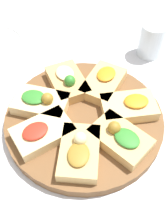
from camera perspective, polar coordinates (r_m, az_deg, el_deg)
The scene contains 10 objects.
ground_plane at distance 0.63m, azimuth 0.00°, elevation -2.23°, with size 3.00×3.00×0.00m, color silver.
serving_board at distance 0.62m, azimuth 0.00°, elevation -1.52°, with size 0.37×0.37×0.03m, color brown.
focaccia_slice_0 at distance 0.62m, azimuth 9.82°, elevation 1.20°, with size 0.09×0.13×0.04m.
focaccia_slice_1 at distance 0.66m, azimuth 4.27°, elevation 6.47°, with size 0.15×0.13×0.04m.
focaccia_slice_2 at distance 0.66m, azimuth -3.63°, elevation 6.68°, with size 0.15×0.12×0.05m.
focaccia_slice_3 at distance 0.62m, azimuth -9.40°, elevation 2.05°, with size 0.11×0.14×0.05m.
focaccia_slice_4 at distance 0.57m, azimuth -9.04°, elevation -4.41°, with size 0.13×0.15×0.04m.
focaccia_slice_5 at distance 0.54m, azimuth -1.00°, elevation -8.55°, with size 0.13×0.09×0.05m.
focaccia_slice_6 at distance 0.56m, azimuth 7.89°, elevation -5.57°, with size 0.14×0.14×0.05m.
water_glass at distance 0.80m, azimuth 14.50°, elevation 14.95°, with size 0.07×0.07×0.10m, color silver.
Camera 1 is at (-0.37, 0.01, 0.51)m, focal length 42.00 mm.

